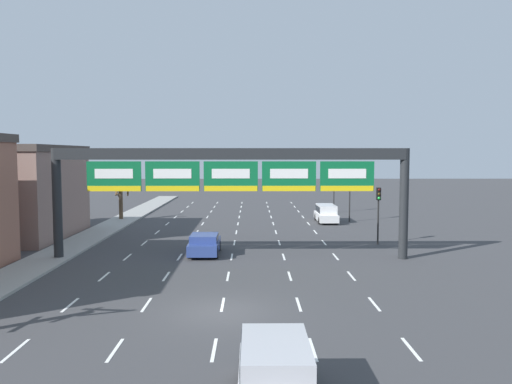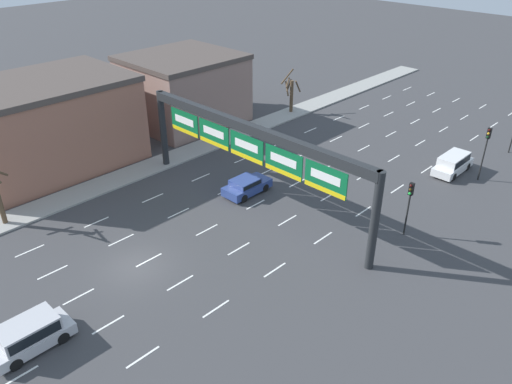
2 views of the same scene
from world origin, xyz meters
name	(u,v)px [view 1 (image 1 of 2)]	position (x,y,z in m)	size (l,w,h in m)	color
ground_plane	(221,312)	(0.00, 0.00, 0.00)	(220.00, 220.00, 0.00)	#3D3D3F
lane_dashes	(233,249)	(0.00, 13.50, 0.00)	(13.32, 67.00, 0.01)	white
sign_gantry	(231,171)	(0.00, 10.37, 5.46)	(21.96, 0.70, 6.87)	#232628
building_far	(2,192)	(-18.11, 18.58, 3.60)	(10.22, 10.95, 7.18)	gray
suv_silver	(275,369)	(1.87, -7.59, 0.92)	(1.96, 4.14, 1.65)	#B7B7BC
suv_white	(326,212)	(8.39, 27.01, 0.93)	(1.80, 4.60, 1.67)	silver
car_blue	(205,243)	(-1.79, 11.78, 0.73)	(1.90, 4.06, 1.35)	navy
traffic_light_near_gantry	(378,204)	(10.39, 15.34, 2.95)	(0.30, 0.35, 4.11)	black
traffic_light_mid_block	(334,184)	(10.41, 34.78, 3.14)	(0.30, 0.35, 4.38)	black
traffic_light_far_end	(350,187)	(10.67, 27.21, 3.37)	(0.30, 0.35, 4.73)	black
tree_bare_second	(120,196)	(-11.65, 28.61, 2.40)	(2.06, 1.89, 4.61)	brown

